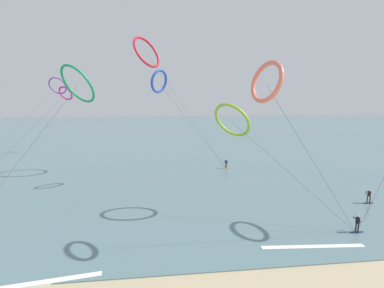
{
  "coord_description": "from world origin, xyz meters",
  "views": [
    {
      "loc": [
        -3.66,
        -9.4,
        12.15
      ],
      "look_at": [
        0.0,
        22.81,
        6.93
      ],
      "focal_mm": 25.17,
      "sensor_mm": 36.0,
      "label": 1
    }
  ],
  "objects_px": {
    "surfer_amber": "(226,164)",
    "kite_emerald": "(77,84)",
    "surfer_charcoal": "(369,197)",
    "kite_crimson": "(147,52)",
    "kite_lime": "(232,120)",
    "kite_cobalt": "(159,82)",
    "kite_violet": "(57,86)",
    "surfer_navy": "(357,225)",
    "kite_coral": "(267,82)",
    "kite_magenta": "(66,93)"
  },
  "relations": [
    {
      "from": "kite_cobalt",
      "to": "kite_crimson",
      "type": "xyz_separation_m",
      "value": [
        -1.93,
        7.37,
        5.06
      ]
    },
    {
      "from": "kite_cobalt",
      "to": "kite_coral",
      "type": "height_order",
      "value": "kite_cobalt"
    },
    {
      "from": "surfer_navy",
      "to": "kite_crimson",
      "type": "height_order",
      "value": "kite_crimson"
    },
    {
      "from": "kite_lime",
      "to": "kite_crimson",
      "type": "bearing_deg",
      "value": -10.86
    },
    {
      "from": "kite_lime",
      "to": "kite_crimson",
      "type": "height_order",
      "value": "kite_crimson"
    },
    {
      "from": "surfer_navy",
      "to": "kite_lime",
      "type": "relative_size",
      "value": 0.13
    },
    {
      "from": "surfer_amber",
      "to": "kite_lime",
      "type": "xyz_separation_m",
      "value": [
        -4.19,
        -19.05,
        9.33
      ]
    },
    {
      "from": "kite_cobalt",
      "to": "kite_coral",
      "type": "xyz_separation_m",
      "value": [
        8.11,
        -17.88,
        -1.21
      ]
    },
    {
      "from": "surfer_amber",
      "to": "surfer_charcoal",
      "type": "xyz_separation_m",
      "value": [
        12.88,
        -18.28,
        0.0
      ]
    },
    {
      "from": "surfer_amber",
      "to": "kite_emerald",
      "type": "distance_m",
      "value": 29.4
    },
    {
      "from": "kite_lime",
      "to": "kite_coral",
      "type": "xyz_separation_m",
      "value": [
        0.65,
        -7.26,
        3.39
      ]
    },
    {
      "from": "kite_crimson",
      "to": "kite_emerald",
      "type": "bearing_deg",
      "value": -163.54
    },
    {
      "from": "kite_crimson",
      "to": "kite_magenta",
      "type": "bearing_deg",
      "value": 81.28
    },
    {
      "from": "surfer_navy",
      "to": "kite_coral",
      "type": "relative_size",
      "value": 0.11
    },
    {
      "from": "surfer_navy",
      "to": "kite_lime",
      "type": "bearing_deg",
      "value": -119.37
    },
    {
      "from": "kite_violet",
      "to": "kite_magenta",
      "type": "height_order",
      "value": "kite_violet"
    },
    {
      "from": "surfer_amber",
      "to": "kite_coral",
      "type": "relative_size",
      "value": 0.11
    },
    {
      "from": "surfer_navy",
      "to": "kite_violet",
      "type": "height_order",
      "value": "kite_violet"
    },
    {
      "from": "kite_cobalt",
      "to": "surfer_navy",
      "type": "bearing_deg",
      "value": 86.95
    },
    {
      "from": "kite_coral",
      "to": "kite_crimson",
      "type": "height_order",
      "value": "kite_crimson"
    },
    {
      "from": "surfer_navy",
      "to": "kite_magenta",
      "type": "height_order",
      "value": "kite_magenta"
    },
    {
      "from": "kite_lime",
      "to": "kite_emerald",
      "type": "relative_size",
      "value": 0.82
    },
    {
      "from": "kite_coral",
      "to": "kite_emerald",
      "type": "xyz_separation_m",
      "value": [
        -16.24,
        8.84,
        0.26
      ]
    },
    {
      "from": "kite_violet",
      "to": "kite_cobalt",
      "type": "distance_m",
      "value": 30.22
    },
    {
      "from": "kite_coral",
      "to": "surfer_amber",
      "type": "bearing_deg",
      "value": 152.18
    },
    {
      "from": "surfer_navy",
      "to": "kite_cobalt",
      "type": "xyz_separation_m",
      "value": [
        -18.02,
        16.33,
        13.92
      ]
    },
    {
      "from": "kite_coral",
      "to": "surfer_navy",
      "type": "bearing_deg",
      "value": 78.71
    },
    {
      "from": "surfer_charcoal",
      "to": "kite_violet",
      "type": "bearing_deg",
      "value": 15.67
    },
    {
      "from": "kite_violet",
      "to": "kite_coral",
      "type": "distance_m",
      "value": 49.17
    },
    {
      "from": "kite_emerald",
      "to": "kite_magenta",
      "type": "xyz_separation_m",
      "value": [
        -13.34,
        36.56,
        0.03
      ]
    },
    {
      "from": "surfer_navy",
      "to": "kite_lime",
      "type": "distance_m",
      "value": 15.21
    },
    {
      "from": "surfer_amber",
      "to": "kite_coral",
      "type": "height_order",
      "value": "kite_coral"
    },
    {
      "from": "surfer_navy",
      "to": "kite_lime",
      "type": "xyz_separation_m",
      "value": [
        -10.57,
        5.71,
        9.33
      ]
    },
    {
      "from": "kite_lime",
      "to": "kite_crimson",
      "type": "relative_size",
      "value": 0.58
    },
    {
      "from": "kite_violet",
      "to": "surfer_charcoal",
      "type": "bearing_deg",
      "value": 157.66
    },
    {
      "from": "kite_cobalt",
      "to": "kite_magenta",
      "type": "xyz_separation_m",
      "value": [
        -21.48,
        27.52,
        -0.92
      ]
    },
    {
      "from": "surfer_charcoal",
      "to": "kite_cobalt",
      "type": "bearing_deg",
      "value": 28.47
    },
    {
      "from": "surfer_amber",
      "to": "kite_lime",
      "type": "height_order",
      "value": "kite_lime"
    },
    {
      "from": "kite_violet",
      "to": "kite_magenta",
      "type": "xyz_separation_m",
      "value": [
        -0.43,
        5.84,
        -1.35
      ]
    },
    {
      "from": "kite_violet",
      "to": "kite_coral",
      "type": "bearing_deg",
      "value": 138.72
    },
    {
      "from": "surfer_amber",
      "to": "kite_crimson",
      "type": "bearing_deg",
      "value": -15.28
    },
    {
      "from": "surfer_amber",
      "to": "surfer_charcoal",
      "type": "distance_m",
      "value": 22.36
    },
    {
      "from": "surfer_charcoal",
      "to": "kite_violet",
      "type": "relative_size",
      "value": 0.04
    },
    {
      "from": "surfer_charcoal",
      "to": "kite_crimson",
      "type": "xyz_separation_m",
      "value": [
        -26.46,
        17.22,
        18.97
      ]
    },
    {
      "from": "kite_violet",
      "to": "surfer_navy",
      "type": "bearing_deg",
      "value": 148.12
    },
    {
      "from": "kite_cobalt",
      "to": "surfer_amber",
      "type": "bearing_deg",
      "value": 165.02
    },
    {
      "from": "kite_emerald",
      "to": "kite_violet",
      "type": "bearing_deg",
      "value": -24.84
    },
    {
      "from": "kite_crimson",
      "to": "kite_emerald",
      "type": "xyz_separation_m",
      "value": [
        -6.2,
        -16.42,
        -6.01
      ]
    },
    {
      "from": "surfer_amber",
      "to": "kite_cobalt",
      "type": "xyz_separation_m",
      "value": [
        -11.64,
        -8.43,
        13.92
      ]
    },
    {
      "from": "kite_cobalt",
      "to": "kite_crimson",
      "type": "height_order",
      "value": "kite_crimson"
    }
  ]
}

